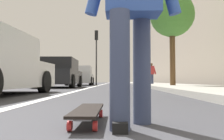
{
  "coord_description": "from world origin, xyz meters",
  "views": [
    {
      "loc": [
        -0.84,
        -0.12,
        0.33
      ],
      "look_at": [
        12.2,
        0.12,
        0.94
      ],
      "focal_mm": 37.67,
      "sensor_mm": 36.0,
      "label": 1
    }
  ],
  "objects": [
    {
      "name": "sidewalk_curb",
      "position": [
        18.0,
        -3.19,
        0.07
      ],
      "size": [
        52.0,
        3.2,
        0.13
      ],
      "primitive_type": "cube",
      "color": "#9E9B93",
      "rests_on": "ground"
    },
    {
      "name": "traffic_light",
      "position": [
        19.07,
        1.59,
        3.19
      ],
      "size": [
        0.33,
        0.28,
        4.65
      ],
      "color": "#2D2D2D",
      "rests_on": "ground"
    },
    {
      "name": "pedestrian_distant",
      "position": [
        15.77,
        -2.6,
        0.92
      ],
      "size": [
        0.45,
        0.7,
        1.6
      ],
      "color": "#384260",
      "rests_on": "ground"
    },
    {
      "name": "parked_car_mid",
      "position": [
        11.35,
        2.85,
        0.71
      ],
      "size": [
        4.23,
        2.03,
        1.48
      ],
      "color": "black",
      "rests_on": "ground"
    },
    {
      "name": "ground_plane",
      "position": [
        10.0,
        0.0,
        0.0
      ],
      "size": [
        80.0,
        80.0,
        0.0
      ],
      "primitive_type": "plane",
      "color": "#38383D"
    },
    {
      "name": "skater_person",
      "position": [
        0.88,
        -0.24,
        0.94
      ],
      "size": [
        0.46,
        0.72,
        1.64
      ],
      "color": "#384260",
      "rests_on": "ground"
    },
    {
      "name": "building_facade",
      "position": [
        22.0,
        -6.31,
        4.31
      ],
      "size": [
        40.0,
        1.2,
        8.61
      ],
      "primitive_type": "cube",
      "color": "gray",
      "rests_on": "ground"
    },
    {
      "name": "lane_stripe_white",
      "position": [
        20.0,
        1.19,
        0.0
      ],
      "size": [
        52.0,
        0.16,
        0.01
      ],
      "primitive_type": "cube",
      "color": "silver",
      "rests_on": "ground"
    },
    {
      "name": "street_tree_mid",
      "position": [
        10.32,
        -2.79,
        3.46
      ],
      "size": [
        2.11,
        2.11,
        4.55
      ],
      "color": "brown",
      "rests_on": "ground"
    },
    {
      "name": "skateboard",
      "position": [
        1.03,
        0.1,
        0.09
      ],
      "size": [
        0.84,
        0.2,
        0.11
      ],
      "color": "red",
      "rests_on": "ground"
    },
    {
      "name": "parked_car_far",
      "position": [
        17.81,
        2.74,
        0.71
      ],
      "size": [
        4.54,
        2.15,
        1.48
      ],
      "color": "#B7B7BC",
      "rests_on": "ground"
    }
  ]
}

